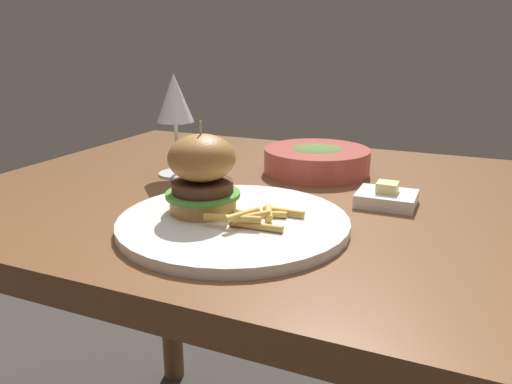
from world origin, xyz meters
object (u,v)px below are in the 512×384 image
object	(u,v)px
wine_glass	(175,102)
soup_bowl	(317,159)
burger_sandwich	(202,174)
butter_dish	(387,198)
main_plate	(234,222)

from	to	relation	value
wine_glass	soup_bowl	distance (m)	0.28
burger_sandwich	butter_dish	world-z (taller)	burger_sandwich
wine_glass	butter_dish	size ratio (longest dim) A/B	2.12
wine_glass	butter_dish	world-z (taller)	wine_glass
wine_glass	butter_dish	bearing A→B (deg)	-3.64
burger_sandwich	butter_dish	distance (m)	0.29
soup_bowl	wine_glass	bearing A→B (deg)	-153.13
wine_glass	main_plate	bearing A→B (deg)	-43.46
burger_sandwich	wine_glass	distance (m)	0.26
wine_glass	soup_bowl	world-z (taller)	wine_glass
wine_glass	soup_bowl	bearing A→B (deg)	26.87
main_plate	wine_glass	world-z (taller)	wine_glass
burger_sandwich	wine_glass	bearing A→B (deg)	129.94
main_plate	wine_glass	distance (m)	0.32
main_plate	wine_glass	size ratio (longest dim) A/B	1.68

